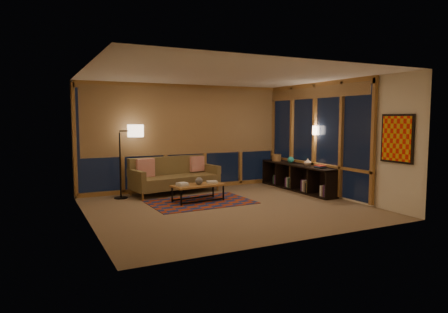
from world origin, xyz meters
name	(u,v)px	position (x,y,z in m)	size (l,w,h in m)	color
floor	(228,207)	(0.00, 0.00, 0.00)	(5.50, 5.00, 0.01)	#8A7452
ceiling	(228,75)	(0.00, 0.00, 2.70)	(5.50, 5.00, 0.01)	silver
walls	(228,142)	(0.00, 0.00, 1.35)	(5.51, 5.01, 2.70)	#EEE3C4
window_wall_back	(185,137)	(0.00, 2.43, 1.35)	(5.30, 0.16, 2.60)	#AC7F3D
window_wall_right	(314,138)	(2.68, 0.60, 1.35)	(0.16, 3.70, 2.60)	#AC7F3D
wall_art	(397,139)	(2.71, -1.85, 1.45)	(0.06, 0.74, 0.94)	red
wall_sconce	(316,130)	(2.62, 0.45, 1.55)	(0.12, 0.18, 0.22)	#FFDFB6
sofa	(175,176)	(-0.44, 1.99, 0.44)	(2.14, 0.86, 0.87)	olive
pillow_left	(145,168)	(-1.16, 2.07, 0.65)	(0.43, 0.14, 0.43)	red
pillow_right	(197,165)	(0.27, 2.31, 0.63)	(0.39, 0.13, 0.39)	red
area_rug	(200,202)	(-0.30, 0.74, 0.01)	(2.21, 1.48, 0.01)	#94310E
coffee_table	(198,193)	(-0.32, 0.82, 0.19)	(1.15, 0.53, 0.38)	#AC7F3D
book_stack_a	(182,184)	(-0.70, 0.81, 0.42)	(0.27, 0.21, 0.08)	silver
book_stack_b	(212,182)	(0.04, 0.88, 0.41)	(0.24, 0.19, 0.05)	silver
ceramic_pot	(199,181)	(-0.30, 0.80, 0.47)	(0.17, 0.17, 0.17)	black
floor_lamp	(120,162)	(-1.78, 1.94, 0.85)	(0.57, 0.37, 1.70)	black
bookshelf	(297,177)	(2.49, 1.00, 0.34)	(0.40, 2.68, 0.67)	black
basket	(277,158)	(2.47, 1.90, 0.76)	(0.24, 0.24, 0.18)	#9E6E37
teal_bowl	(291,160)	(2.49, 1.28, 0.76)	(0.17, 0.17, 0.17)	teal
vase	(308,162)	(2.49, 0.57, 0.77)	(0.18, 0.18, 0.19)	tan
shelf_book_stack	(320,167)	(2.49, 0.10, 0.71)	(0.19, 0.26, 0.08)	silver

